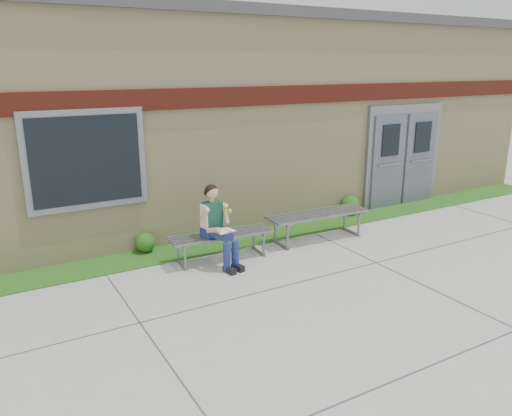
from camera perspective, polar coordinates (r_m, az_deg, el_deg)
ground at (r=7.57m, az=10.58°, el=-8.87°), size 80.00×80.00×0.00m
grass_strip at (r=9.53m, az=0.47°, el=-3.20°), size 16.00×0.80×0.02m
school_building at (r=12.09m, az=-7.81°, el=10.94°), size 16.20×6.22×4.20m
bench_left at (r=8.36m, az=-4.00°, el=-3.60°), size 1.77×0.60×0.45m
bench_right at (r=9.34m, az=7.09°, el=-1.25°), size 1.99×0.63×0.51m
girl at (r=8.01m, az=-4.42°, el=-1.86°), size 0.51×0.82×1.33m
shrub_mid at (r=8.87m, az=-12.54°, el=-3.86°), size 0.34×0.34×0.34m
shrub_east at (r=11.01m, az=10.69°, el=0.35°), size 0.41×0.41×0.41m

